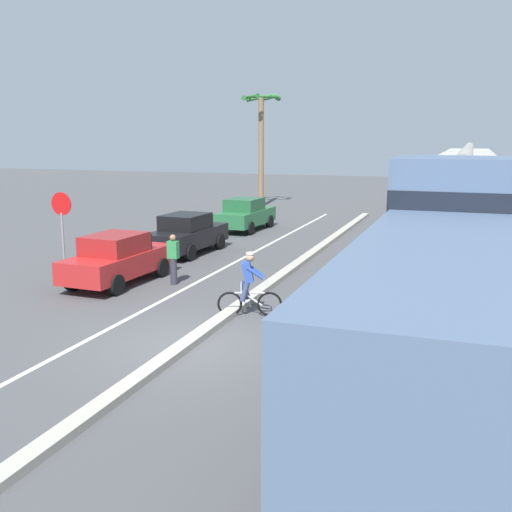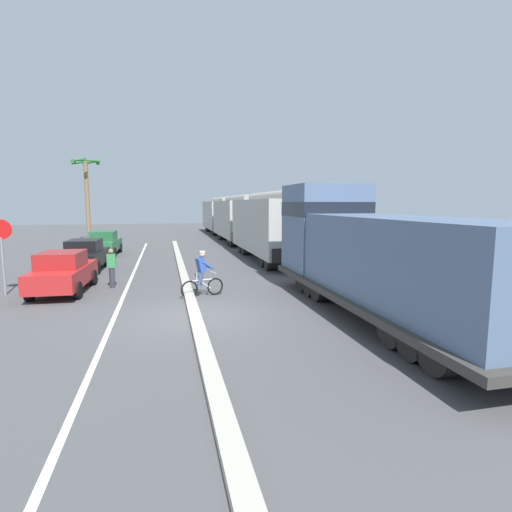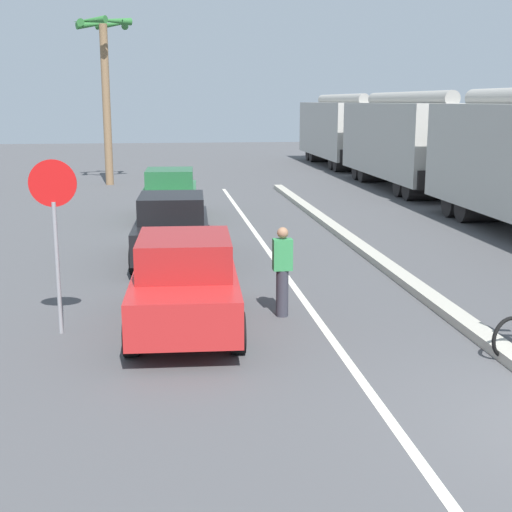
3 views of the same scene
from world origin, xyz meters
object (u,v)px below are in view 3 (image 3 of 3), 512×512
(palm_tree_near, at_px, (104,61))
(pedestrian_by_cars, at_px, (282,270))
(parked_car_green, at_px, (170,193))
(hopper_car_middle, at_px, (405,141))
(hopper_car_trailing, at_px, (340,130))
(stop_sign, at_px, (54,213))
(parked_car_red, at_px, (185,282))
(parked_car_black, at_px, (172,228))

(palm_tree_near, bearing_deg, pedestrian_by_cars, -78.12)
(parked_car_green, bearing_deg, hopper_car_middle, 33.48)
(hopper_car_middle, height_order, hopper_car_trailing, same)
(parked_car_green, xyz_separation_m, pedestrian_by_cars, (1.83, -11.33, 0.03))
(hopper_car_middle, xyz_separation_m, stop_sign, (-12.30, -18.62, -0.05))
(hopper_car_middle, height_order, palm_tree_near, palm_tree_near)
(parked_car_green, height_order, stop_sign, stop_sign)
(parked_car_red, xyz_separation_m, stop_sign, (-2.07, 0.03, 1.21))
(palm_tree_near, bearing_deg, hopper_car_middle, -13.88)
(parked_car_green, bearing_deg, parked_car_black, -90.33)
(parked_car_red, xyz_separation_m, parked_car_black, (-0.13, 5.29, 0.00))
(stop_sign, bearing_deg, pedestrian_by_cars, 6.96)
(parked_car_green, distance_m, palm_tree_near, 11.40)
(palm_tree_near, xyz_separation_m, pedestrian_by_cars, (4.49, -21.36, -4.68))
(hopper_car_middle, xyz_separation_m, parked_car_black, (-10.36, -13.35, -1.26))
(parked_car_red, bearing_deg, parked_car_green, 90.46)
(parked_car_red, bearing_deg, parked_car_black, 91.43)
(parked_car_green, xyz_separation_m, palm_tree_near, (-2.66, 10.03, 4.72))
(parked_car_red, distance_m, parked_car_black, 5.29)
(hopper_car_trailing, xyz_separation_m, parked_car_red, (-10.23, -30.25, -1.26))
(hopper_car_middle, xyz_separation_m, palm_tree_near, (-12.98, 3.21, 3.45))
(hopper_car_middle, distance_m, palm_tree_near, 13.81)
(parked_car_red, relative_size, stop_sign, 1.48)
(hopper_car_middle, xyz_separation_m, pedestrian_by_cars, (-8.49, -18.16, -1.23))
(parked_car_green, relative_size, palm_tree_near, 0.57)
(hopper_car_trailing, bearing_deg, stop_sign, -112.14)
(parked_car_black, height_order, palm_tree_near, palm_tree_near)
(parked_car_red, height_order, parked_car_black, same)
(hopper_car_trailing, distance_m, pedestrian_by_cars, 30.97)
(hopper_car_trailing, relative_size, parked_car_red, 2.48)
(hopper_car_middle, relative_size, parked_car_green, 2.48)
(hopper_car_middle, height_order, parked_car_black, hopper_car_middle)
(parked_car_red, height_order, stop_sign, stop_sign)
(parked_car_red, distance_m, stop_sign, 2.40)
(parked_car_green, relative_size, stop_sign, 1.48)
(parked_car_red, height_order, pedestrian_by_cars, same)
(parked_car_black, distance_m, parked_car_green, 6.53)
(parked_car_black, height_order, parked_car_green, same)
(parked_car_black, distance_m, palm_tree_near, 17.42)
(stop_sign, xyz_separation_m, pedestrian_by_cars, (3.81, 0.46, -1.18))
(stop_sign, xyz_separation_m, palm_tree_near, (-0.68, 21.83, 3.51))
(hopper_car_trailing, xyz_separation_m, palm_tree_near, (-12.98, -8.39, 3.45))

